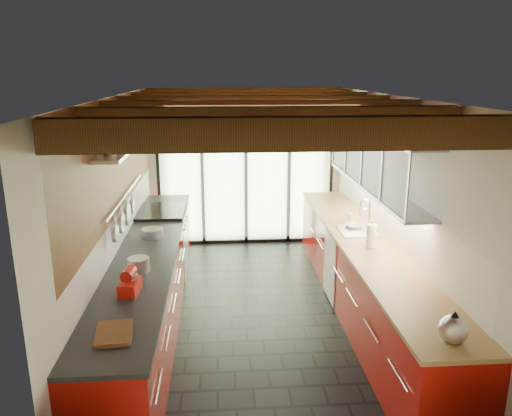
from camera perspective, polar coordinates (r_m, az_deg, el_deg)
name	(u,v)px	position (r m, az deg, el deg)	size (l,w,h in m)	color
ground	(259,316)	(6.18, 0.31, -12.24)	(5.50, 5.50, 0.00)	black
room_shell	(259,183)	(5.61, 0.33, 2.89)	(5.50, 5.50, 5.50)	silver
ceiling_beams	(256,107)	(5.86, 0.04, 11.43)	(3.14, 5.06, 4.90)	#593316
glass_door	(246,147)	(8.25, -1.17, 7.00)	(2.95, 0.10, 2.90)	#C6EAAD
left_counter	(150,284)	(6.02, -12.00, -8.52)	(0.68, 5.00, 0.92)	#AB130C
range_stove	(163,242)	(7.36, -10.57, -3.87)	(0.66, 0.90, 0.97)	silver
right_counter	(364,278)	(6.21, 12.23, -7.79)	(0.68, 5.00, 0.92)	#AB130C
sink_assembly	(358,228)	(6.40, 11.61, -2.27)	(0.45, 0.52, 0.43)	silver
upper_cabinets_right	(376,159)	(6.14, 13.60, 5.42)	(0.34, 3.00, 3.00)	silver
left_wall_fixtures	(127,162)	(5.78, -14.49, 5.07)	(0.28, 2.60, 0.96)	silver
stand_mixer	(130,283)	(4.71, -14.22, -8.26)	(0.19, 0.29, 0.25)	red
pot_large	(139,264)	(5.19, -13.26, -6.30)	(0.22, 0.22, 0.14)	silver
pot_small	(152,233)	(6.19, -11.77, -2.79)	(0.26, 0.26, 0.10)	silver
cutting_board	(114,333)	(4.08, -15.93, -13.60)	(0.27, 0.38, 0.03)	brown
kettle	(454,328)	(4.07, 21.65, -12.60)	(0.25, 0.29, 0.26)	silver
paper_towel	(371,236)	(5.82, 13.05, -3.17)	(0.14, 0.14, 0.32)	white
soap_bottle	(349,215)	(6.77, 10.53, -0.80)	(0.08, 0.08, 0.17)	silver
bowl	(354,226)	(6.52, 11.15, -2.03)	(0.23, 0.23, 0.06)	silver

